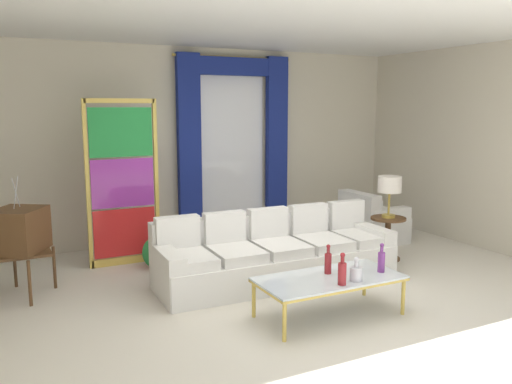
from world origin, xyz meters
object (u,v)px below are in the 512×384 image
object	(u,v)px
stained_glass_divider	(123,186)
table_lamp_brass	(390,186)
couch_white_long	(274,255)
bottle_amber_squat	(342,272)
coffee_table	(329,280)
peacock_figurine	(161,253)
bottle_blue_decanter	(356,273)
bottle_ruby_flask	(381,260)
round_side_table	(388,234)
vintage_tv	(19,233)
armchair_white	(371,224)
bottle_crystal_tall	(328,262)

from	to	relation	value
stained_glass_divider	table_lamp_brass	world-z (taller)	stained_glass_divider
couch_white_long	bottle_amber_squat	size ratio (longest dim) A/B	9.28
coffee_table	table_lamp_brass	size ratio (longest dim) A/B	2.57
coffee_table	stained_glass_divider	world-z (taller)	stained_glass_divider
bottle_amber_squat	stained_glass_divider	world-z (taller)	stained_glass_divider
stained_glass_divider	peacock_figurine	xyz separation A→B (m)	(0.35, -0.46, -0.84)
bottle_blue_decanter	stained_glass_divider	world-z (taller)	stained_glass_divider
bottle_ruby_flask	round_side_table	world-z (taller)	bottle_ruby_flask
coffee_table	stained_glass_divider	size ratio (longest dim) A/B	0.67
bottle_blue_decanter	vintage_tv	world-z (taller)	vintage_tv
bottle_blue_decanter	bottle_ruby_flask	bearing A→B (deg)	15.25
coffee_table	round_side_table	distance (m)	2.26
round_side_table	armchair_white	bearing A→B (deg)	64.39
coffee_table	bottle_blue_decanter	world-z (taller)	bottle_blue_decanter
couch_white_long	bottle_amber_squat	xyz separation A→B (m)	(-0.08, -1.50, 0.23)
peacock_figurine	round_side_table	xyz separation A→B (m)	(2.93, -0.96, 0.14)
bottle_ruby_flask	bottle_amber_squat	bearing A→B (deg)	-166.61
table_lamp_brass	bottle_ruby_flask	bearing A→B (deg)	-132.70
stained_glass_divider	round_side_table	distance (m)	3.64
peacock_figurine	round_side_table	bearing A→B (deg)	-18.21
couch_white_long	stained_glass_divider	xyz separation A→B (m)	(-1.48, 1.46, 0.75)
bottle_blue_decanter	vintage_tv	xyz separation A→B (m)	(-2.90, 2.22, 0.23)
vintage_tv	table_lamp_brass	bearing A→B (deg)	-8.84
bottle_crystal_tall	table_lamp_brass	bearing A→B (deg)	33.41
bottle_crystal_tall	peacock_figurine	bearing A→B (deg)	117.43
bottle_blue_decanter	armchair_white	xyz separation A→B (m)	(2.11, 2.38, -0.21)
vintage_tv	armchair_white	xyz separation A→B (m)	(5.01, 0.16, -0.44)
coffee_table	bottle_crystal_tall	xyz separation A→B (m)	(0.05, 0.10, 0.15)
bottle_amber_squat	vintage_tv	world-z (taller)	vintage_tv
bottle_blue_decanter	vintage_tv	distance (m)	3.66
couch_white_long	peacock_figurine	distance (m)	1.51
bottle_blue_decanter	round_side_table	bearing A→B (deg)	41.67
couch_white_long	coffee_table	size ratio (longest dim) A/B	2.00
coffee_table	peacock_figurine	size ratio (longest dim) A/B	2.44
bottle_blue_decanter	bottle_crystal_tall	xyz separation A→B (m)	(-0.12, 0.31, 0.04)
armchair_white	peacock_figurine	xyz separation A→B (m)	(-3.34, 0.09, -0.07)
coffee_table	bottle_ruby_flask	xyz separation A→B (m)	(0.57, -0.10, 0.15)
couch_white_long	bottle_crystal_tall	size ratio (longest dim) A/B	9.61
stained_glass_divider	peacock_figurine	distance (m)	1.02
bottle_crystal_tall	round_side_table	size ratio (longest dim) A/B	0.51
vintage_tv	round_side_table	world-z (taller)	vintage_tv
bottle_blue_decanter	table_lamp_brass	bearing A→B (deg)	41.67
peacock_figurine	table_lamp_brass	size ratio (longest dim) A/B	1.05
bottle_crystal_tall	bottle_amber_squat	xyz separation A→B (m)	(-0.07, -0.34, 0.00)
vintage_tv	stained_glass_divider	size ratio (longest dim) A/B	0.61
couch_white_long	armchair_white	size ratio (longest dim) A/B	3.50
bottle_blue_decanter	peacock_figurine	size ratio (longest dim) A/B	0.40
bottle_crystal_tall	stained_glass_divider	xyz separation A→B (m)	(-1.47, 2.61, 0.53)
coffee_table	stained_glass_divider	bearing A→B (deg)	117.74
bottle_blue_decanter	vintage_tv	bearing A→B (deg)	142.61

